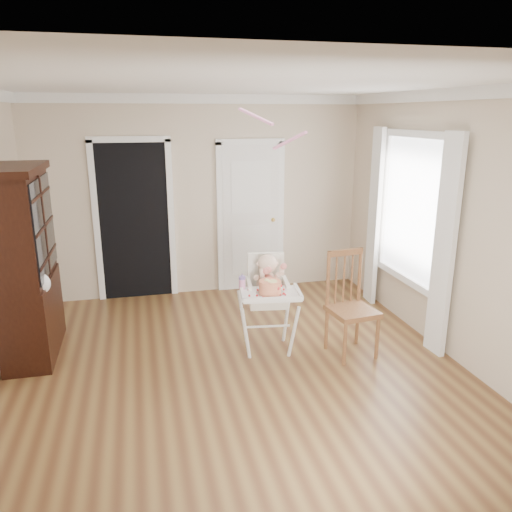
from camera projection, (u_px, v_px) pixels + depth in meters
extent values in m
plane|color=#57351D|center=(238.00, 375.00, 4.86)|extent=(5.00, 5.00, 0.00)
plane|color=white|center=(234.00, 83.00, 4.11)|extent=(5.00, 5.00, 0.00)
plane|color=beige|center=(200.00, 197.00, 6.82)|extent=(4.50, 0.00, 4.50)
plane|color=beige|center=(457.00, 228.00, 4.99)|extent=(0.00, 5.00, 5.00)
cube|color=black|center=(135.00, 222.00, 6.69)|extent=(0.90, 0.03, 2.10)
cube|color=white|center=(96.00, 224.00, 6.58)|extent=(0.08, 0.05, 2.18)
cube|color=white|center=(171.00, 221.00, 6.79)|extent=(0.08, 0.05, 2.18)
cube|color=white|center=(129.00, 139.00, 6.38)|extent=(1.06, 0.05, 0.08)
cube|color=white|center=(251.00, 219.00, 7.05)|extent=(0.80, 0.05, 2.05)
cube|color=white|center=(220.00, 220.00, 6.95)|extent=(0.08, 0.05, 2.13)
cube|color=white|center=(281.00, 217.00, 7.15)|extent=(0.08, 0.05, 2.13)
sphere|color=gold|center=(273.00, 220.00, 7.09)|extent=(0.06, 0.06, 0.06)
cube|color=white|center=(413.00, 209.00, 5.72)|extent=(0.02, 1.20, 1.60)
cube|color=white|center=(418.00, 134.00, 5.48)|extent=(0.06, 1.36, 0.08)
cube|color=white|center=(444.00, 248.00, 5.04)|extent=(0.08, 0.28, 2.30)
cube|color=white|center=(374.00, 218.00, 6.50)|extent=(0.08, 0.28, 2.30)
cylinder|color=white|center=(246.00, 335.00, 5.09)|extent=(0.14, 0.11, 0.61)
cylinder|color=white|center=(293.00, 333.00, 5.14)|extent=(0.11, 0.14, 0.61)
cylinder|color=white|center=(243.00, 317.00, 5.52)|extent=(0.11, 0.14, 0.61)
cylinder|color=white|center=(287.00, 316.00, 5.57)|extent=(0.14, 0.11, 0.61)
cylinder|color=white|center=(268.00, 326.00, 5.28)|extent=(0.47, 0.09, 0.02)
cube|color=white|center=(267.00, 300.00, 5.25)|extent=(0.44, 0.42, 0.08)
cube|color=white|center=(249.00, 290.00, 5.20)|extent=(0.09, 0.35, 0.18)
cube|color=white|center=(286.00, 289.00, 5.24)|extent=(0.09, 0.35, 0.18)
cube|color=white|center=(266.00, 273.00, 5.35)|extent=(0.39, 0.11, 0.45)
cube|color=white|center=(270.00, 294.00, 4.97)|extent=(0.62, 0.48, 0.03)
cube|color=white|center=(273.00, 299.00, 4.78)|extent=(0.57, 0.11, 0.04)
ellipsoid|color=beige|center=(267.00, 285.00, 5.24)|extent=(0.26, 0.22, 0.29)
sphere|color=beige|center=(267.00, 264.00, 5.17)|extent=(0.23, 0.23, 0.20)
sphere|color=red|center=(268.00, 282.00, 5.16)|extent=(0.15, 0.15, 0.15)
sphere|color=red|center=(266.00, 271.00, 5.10)|extent=(0.07, 0.07, 0.07)
sphere|color=red|center=(284.00, 266.00, 5.11)|extent=(0.07, 0.07, 0.07)
cylinder|color=silver|center=(270.00, 293.00, 4.96)|extent=(0.29, 0.29, 0.01)
cylinder|color=red|center=(270.00, 287.00, 4.95)|extent=(0.22, 0.22, 0.12)
cylinder|color=#F2E08C|center=(272.00, 282.00, 4.91)|extent=(0.10, 0.10, 0.02)
cylinder|color=pink|center=(242.00, 284.00, 5.07)|extent=(0.07, 0.07, 0.10)
cylinder|color=#7960A8|center=(242.00, 278.00, 5.06)|extent=(0.07, 0.07, 0.03)
cone|color=#7960A8|center=(242.00, 275.00, 5.05)|extent=(0.02, 0.02, 0.04)
cube|color=black|center=(33.00, 317.00, 5.22)|extent=(0.46, 1.10, 0.82)
cube|color=black|center=(21.00, 227.00, 4.95)|extent=(0.42, 1.10, 1.10)
cube|color=black|center=(39.00, 232.00, 4.75)|extent=(0.02, 0.48, 0.96)
cube|color=black|center=(48.00, 220.00, 5.26)|extent=(0.02, 0.48, 0.96)
cube|color=black|center=(13.00, 169.00, 4.80)|extent=(0.49, 1.17, 0.07)
ellipsoid|color=white|center=(41.00, 284.00, 4.83)|extent=(0.18, 0.15, 0.20)
cube|color=brown|center=(353.00, 311.00, 5.18)|extent=(0.50, 0.50, 0.05)
cylinder|color=brown|center=(345.00, 343.00, 5.00)|extent=(0.04, 0.04, 0.48)
cylinder|color=brown|center=(377.00, 337.00, 5.14)|extent=(0.04, 0.04, 0.48)
cylinder|color=brown|center=(326.00, 328.00, 5.35)|extent=(0.04, 0.04, 0.48)
cylinder|color=brown|center=(357.00, 323.00, 5.48)|extent=(0.04, 0.04, 0.48)
cylinder|color=brown|center=(328.00, 280.00, 5.21)|extent=(0.04, 0.04, 0.62)
cylinder|color=brown|center=(360.00, 276.00, 5.34)|extent=(0.04, 0.04, 0.62)
cube|color=brown|center=(345.00, 252.00, 5.20)|extent=(0.41, 0.09, 0.06)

